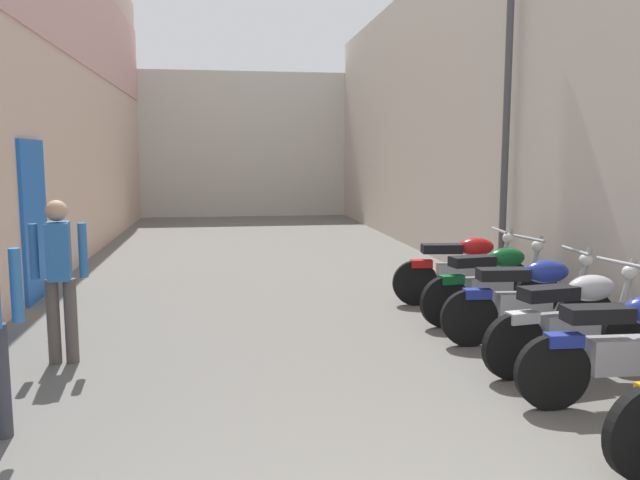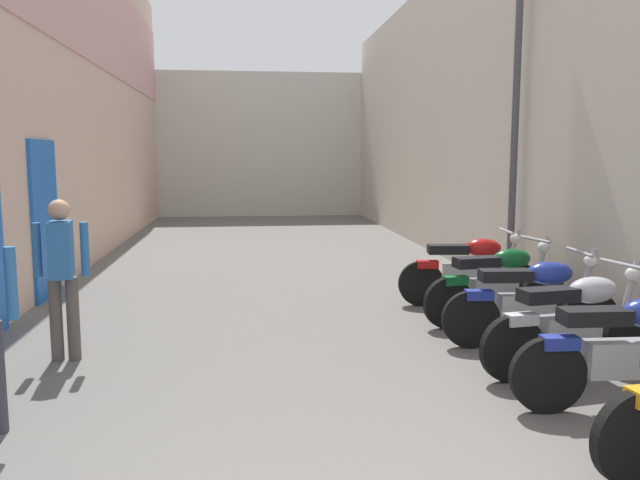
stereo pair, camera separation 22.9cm
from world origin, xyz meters
name	(u,v)px [view 2 (the right image)]	position (x,y,z in m)	size (l,w,h in m)	color
ground_plane	(283,290)	(0.00, 7.88, 0.00)	(35.76, 35.76, 0.00)	#66635E
building_left	(61,74)	(-3.52, 9.82, 3.33)	(0.45, 19.76, 6.62)	beige
building_right	(471,110)	(3.53, 9.88, 2.80)	(0.45, 19.76, 5.60)	beige
building_far_end	(260,145)	(0.00, 20.76, 2.34)	(9.67, 2.00, 4.69)	beige
motorcycle_third	(629,348)	(2.39, 3.03, 0.50)	(1.85, 0.58, 1.04)	black
motorcycle_fourth	(575,321)	(2.39, 3.84, 0.50)	(1.84, 0.58, 1.04)	black
motorcycle_fifth	(532,300)	(2.39, 4.72, 0.50)	(1.85, 0.58, 1.04)	black
motorcycle_sixth	(498,283)	(2.39, 5.62, 0.50)	(1.84, 0.58, 1.04)	black
motorcycle_seventh	(469,269)	(2.39, 6.59, 0.50)	(1.85, 0.58, 1.04)	black
pedestrian_further_down	(62,267)	(-2.30, 4.84, 0.92)	(0.52, 0.36, 1.57)	#564C47
street_lamp	(510,93)	(3.10, 7.13, 2.84)	(0.79, 0.18, 4.88)	#47474C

